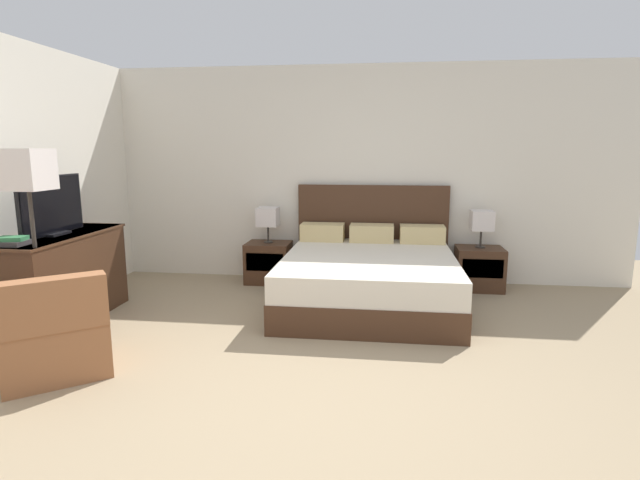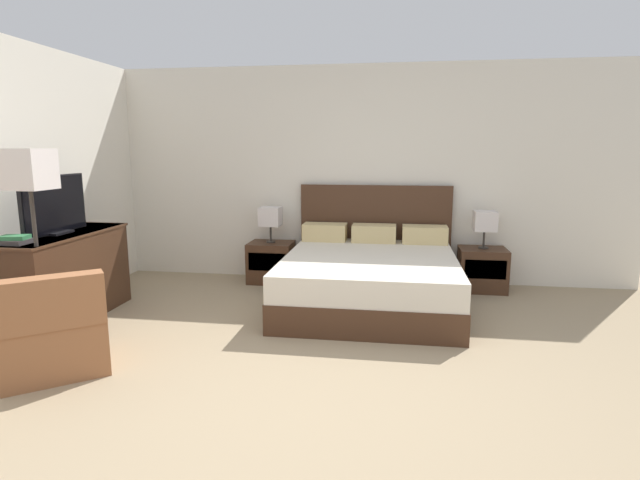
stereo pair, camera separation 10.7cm
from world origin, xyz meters
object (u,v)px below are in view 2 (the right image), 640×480
(dresser, at_px, (63,276))
(book_red_cover, at_px, (15,242))
(table_lamp_left, at_px, (270,217))
(book_blue_cover, at_px, (14,237))
(nightstand_left, at_px, (271,262))
(floor_lamp, at_px, (30,183))
(armchair_by_window, at_px, (53,334))
(bed, at_px, (370,276))
(nightstand_right, at_px, (482,269))
(table_lamp_right, at_px, (485,221))
(tv, at_px, (54,206))

(dresser, relative_size, book_red_cover, 6.36)
(table_lamp_left, xyz_separation_m, book_blue_cover, (-1.61, -2.18, 0.09))
(nightstand_left, distance_m, book_blue_cover, 2.78)
(floor_lamp, bearing_deg, nightstand_left, 58.80)
(dresser, xyz_separation_m, armchair_by_window, (0.65, -1.04, -0.14))
(bed, distance_m, armchair_by_window, 2.95)
(nightstand_right, bearing_deg, table_lamp_left, 179.97)
(table_lamp_right, bearing_deg, armchair_by_window, -142.01)
(nightstand_right, bearing_deg, book_blue_cover, -151.97)
(bed, height_order, book_blue_cover, bed)
(table_lamp_left, bearing_deg, book_blue_cover, -126.38)
(armchair_by_window, distance_m, floor_lamp, 1.21)
(book_red_cover, xyz_separation_m, floor_lamp, (0.25, -0.07, 0.49))
(book_red_cover, height_order, floor_lamp, floor_lamp)
(nightstand_left, bearing_deg, armchair_by_window, -109.47)
(book_red_cover, height_order, book_blue_cover, book_blue_cover)
(floor_lamp, bearing_deg, book_blue_cover, 164.96)
(nightstand_left, relative_size, book_blue_cover, 2.53)
(bed, distance_m, table_lamp_right, 1.52)
(dresser, relative_size, tv, 1.69)
(nightstand_right, xyz_separation_m, book_red_cover, (-4.10, -2.18, 0.61))
(nightstand_right, bearing_deg, bed, -150.07)
(table_lamp_left, xyz_separation_m, armchair_by_window, (-0.95, -2.68, -0.52))
(book_blue_cover, xyz_separation_m, floor_lamp, (0.25, -0.07, 0.45))
(table_lamp_left, bearing_deg, dresser, -134.31)
(tv, distance_m, book_red_cover, 0.57)
(nightstand_left, distance_m, tv, 2.46)
(tv, relative_size, armchair_by_window, 0.88)
(table_lamp_left, bearing_deg, tv, -133.79)
(nightstand_left, relative_size, armchair_by_window, 0.55)
(nightstand_right, height_order, floor_lamp, floor_lamp)
(bed, height_order, armchair_by_window, bed)
(tv, bearing_deg, nightstand_left, 46.19)
(nightstand_left, bearing_deg, nightstand_right, 0.00)
(tv, bearing_deg, table_lamp_right, 22.21)
(bed, xyz_separation_m, table_lamp_left, (-1.24, 0.72, 0.50))
(nightstand_left, height_order, dresser, dresser)
(table_lamp_left, height_order, armchair_by_window, table_lamp_left)
(book_red_cover, bearing_deg, table_lamp_left, 53.60)
(nightstand_left, bearing_deg, bed, -29.93)
(nightstand_left, xyz_separation_m, dresser, (-1.60, -1.64, 0.18))
(book_red_cover, bearing_deg, nightstand_left, 53.58)
(nightstand_right, bearing_deg, book_red_cover, -151.98)
(nightstand_left, distance_m, dresser, 2.30)
(nightstand_right, xyz_separation_m, table_lamp_right, (0.00, 0.00, 0.56))
(nightstand_right, height_order, dresser, dresser)
(nightstand_right, bearing_deg, floor_lamp, -149.73)
(table_lamp_right, xyz_separation_m, book_blue_cover, (-4.10, -2.18, 0.09))
(tv, relative_size, floor_lamp, 0.53)
(dresser, height_order, tv, tv)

